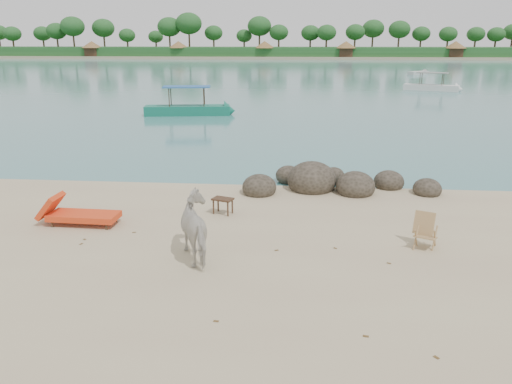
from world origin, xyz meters
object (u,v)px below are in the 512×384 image
cow (200,229)px  deck_chair (426,233)px  side_table (223,207)px  boulders (328,183)px  lounge_chair (84,213)px  boat_near (187,91)px

cow → deck_chair: bearing=163.2°
cow → side_table: 3.05m
boulders → lounge_chair: size_ratio=2.79×
lounge_chair → boat_near: (-1.87, 21.15, 1.20)m
cow → boulders: bearing=-146.2°
side_table → deck_chair: bearing=-1.9°
cow → boat_near: 23.64m
boat_near → lounge_chair: bearing=-93.7°
deck_chair → boat_near: bearing=140.9°
boulders → boat_near: bearing=116.4°
cow → side_table: size_ratio=3.01×
boulders → side_table: bearing=-138.0°
boulders → boat_near: 19.25m
side_table → lounge_chair: (-3.58, -1.16, 0.12)m
side_table → deck_chair: deck_chair is taller
boulders → deck_chair: size_ratio=7.83×
cow → boat_near: boat_near is taller
boulders → lounge_chair: 7.76m
boulders → cow: bearing=-118.5°
boulders → deck_chair: bearing=-66.8°
lounge_chair → boat_near: size_ratio=0.36×
boulders → cow: size_ratio=3.75×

